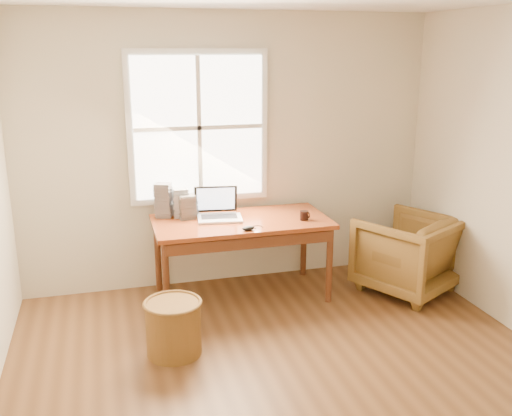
{
  "coord_description": "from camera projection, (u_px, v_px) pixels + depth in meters",
  "views": [
    {
      "loc": [
        -1.19,
        -3.04,
        2.27
      ],
      "look_at": [
        0.1,
        1.65,
        0.89
      ],
      "focal_mm": 40.0,
      "sensor_mm": 36.0,
      "label": 1
    }
  ],
  "objects": [
    {
      "name": "armchair",
      "position": [
        407.0,
        254.0,
        5.43
      ],
      "size": [
        1.09,
        1.1,
        0.74
      ],
      "primitive_type": "imported",
      "rotation": [
        0.0,
        0.0,
        3.64
      ],
      "color": "brown",
      "rests_on": "room_shell"
    },
    {
      "name": "laptop",
      "position": [
        220.0,
        202.0,
        5.16
      ],
      "size": [
        0.5,
        0.52,
        0.33
      ],
      "primitive_type": null,
      "rotation": [
        0.0,
        0.0,
        -0.13
      ],
      "color": "silver",
      "rests_on": "desk"
    },
    {
      "name": "desk",
      "position": [
        241.0,
        222.0,
        5.21
      ],
      "size": [
        1.6,
        0.8,
        0.04
      ],
      "primitive_type": "cube",
      "color": "brown",
      "rests_on": "room_shell"
    },
    {
      "name": "mouse",
      "position": [
        248.0,
        228.0,
        4.9
      ],
      "size": [
        0.12,
        0.08,
        0.04
      ],
      "primitive_type": "ellipsoid",
      "rotation": [
        0.0,
        0.0,
        0.07
      ],
      "color": "black",
      "rests_on": "desk"
    },
    {
      "name": "cd_stack_c",
      "position": [
        163.0,
        200.0,
        5.25
      ],
      "size": [
        0.18,
        0.17,
        0.32
      ],
      "primitive_type": "cube",
      "rotation": [
        0.0,
        0.0,
        -0.37
      ],
      "color": "#9796A3",
      "rests_on": "desk"
    },
    {
      "name": "wicker_stool",
      "position": [
        174.0,
        328.0,
        4.33
      ],
      "size": [
        0.42,
        0.42,
        0.42
      ],
      "primitive_type": "cylinder",
      "rotation": [
        0.0,
        0.0,
        0.01
      ],
      "color": "brown",
      "rests_on": "room_shell"
    },
    {
      "name": "cd_stack_b",
      "position": [
        187.0,
        207.0,
        5.21
      ],
      "size": [
        0.15,
        0.14,
        0.22
      ],
      "primitive_type": "cube",
      "rotation": [
        0.0,
        0.0,
        0.11
      ],
      "color": "#28282D",
      "rests_on": "desk"
    },
    {
      "name": "coffee_mug",
      "position": [
        304.0,
        216.0,
        5.18
      ],
      "size": [
        0.09,
        0.09,
        0.09
      ],
      "primitive_type": "cylinder",
      "rotation": [
        0.0,
        0.0,
        0.23
      ],
      "color": "black",
      "rests_on": "desk"
    },
    {
      "name": "room_shell",
      "position": [
        301.0,
        206.0,
        3.53
      ],
      "size": [
        4.04,
        4.54,
        2.64
      ],
      "color": "brown",
      "rests_on": "ground"
    },
    {
      "name": "cd_stack_a",
      "position": [
        181.0,
        203.0,
        5.26
      ],
      "size": [
        0.14,
        0.12,
        0.27
      ],
      "primitive_type": "cube",
      "rotation": [
        0.0,
        0.0,
        -0.01
      ],
      "color": "#B8BEC5",
      "rests_on": "desk"
    },
    {
      "name": "cd_stack_d",
      "position": [
        191.0,
        206.0,
        5.34
      ],
      "size": [
        0.16,
        0.15,
        0.17
      ],
      "primitive_type": "cube",
      "rotation": [
        0.0,
        0.0,
        -0.34
      ],
      "color": "#ABB1B7",
      "rests_on": "desk"
    }
  ]
}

